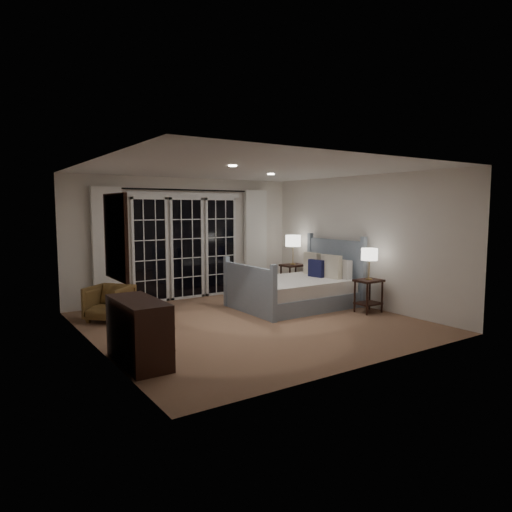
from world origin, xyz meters
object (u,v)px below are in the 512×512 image
lamp_right (293,241)px  dresser (139,332)px  armchair (110,303)px  nightstand_right (293,274)px  nightstand_left (369,291)px  lamp_left (369,255)px  bed (297,290)px

lamp_right → dresser: bearing=-149.7°
armchair → nightstand_right: bearing=52.9°
nightstand_left → armchair: size_ratio=0.91×
nightstand_right → armchair: bearing=-176.4°
lamp_left → nightstand_left: bearing=0.0°
bed → lamp_left: size_ratio=3.82×
bed → nightstand_right: size_ratio=3.34×
nightstand_left → armchair: 4.53m
dresser → armchair: bearing=82.3°
bed → armchair: bed is taller
nightstand_right → lamp_right: 0.74m
nightstand_right → lamp_left: lamp_left is taller
nightstand_left → armchair: (-4.07, 1.98, -0.09)m
lamp_left → armchair: (-4.07, 1.98, -0.75)m
nightstand_right → dresser: bearing=-149.7°
bed → lamp_left: bed is taller
bed → dresser: size_ratio=1.93×
nightstand_left → armchair: same height
bed → lamp_left: 1.54m
bed → armchair: bearing=165.8°
armchair → bed: bearing=35.1°
lamp_left → bed: bearing=123.2°
nightstand_right → armchair: size_ratio=0.97×
bed → dresser: bed is taller
nightstand_left → lamp_left: 0.66m
lamp_left → dresser: lamp_left is taller
armchair → dresser: (-0.31, -2.32, 0.09)m
armchair → dresser: 2.35m
lamp_right → dresser: lamp_right is taller
nightstand_right → nightstand_left: bearing=-90.7°
bed → nightstand_left: bed is taller
lamp_right → armchair: bearing=-176.4°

